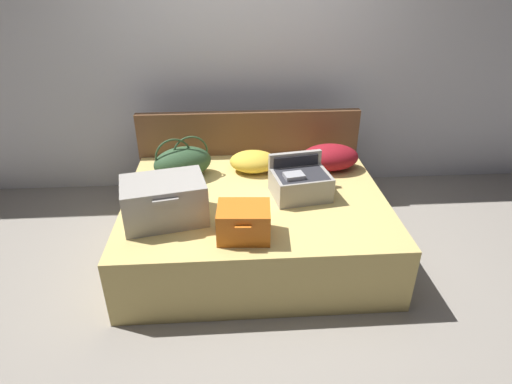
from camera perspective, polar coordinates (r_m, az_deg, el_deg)
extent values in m
plane|color=gray|center=(3.23, 0.35, -11.72)|extent=(12.00, 12.00, 0.00)
cube|color=silver|center=(4.18, -1.33, 17.76)|extent=(8.00, 0.10, 2.60)
cube|color=tan|center=(3.40, -0.13, -4.17)|extent=(1.98, 1.57, 0.49)
cube|color=brown|center=(4.03, -0.91, 4.60)|extent=(2.02, 0.08, 0.89)
cube|color=gray|center=(2.99, -12.09, -1.48)|extent=(0.62, 0.48, 0.25)
cube|color=#28282D|center=(2.98, -12.16, -0.85)|extent=(0.54, 0.42, 0.18)
cube|color=#B21E19|center=(2.88, -14.19, 0.27)|extent=(0.11, 0.08, 0.04)
cube|color=#99999E|center=(2.96, -10.84, 1.46)|extent=(0.13, 0.10, 0.04)
cube|color=gray|center=(2.92, -12.38, 1.05)|extent=(0.62, 0.48, 0.04)
cube|color=gray|center=(2.76, -11.97, -1.23)|extent=(0.17, 0.06, 0.02)
cube|color=gray|center=(3.24, 6.03, 0.84)|extent=(0.46, 0.36, 0.19)
cube|color=#28282D|center=(3.23, 6.06, 1.29)|extent=(0.41, 0.32, 0.13)
cube|color=#99999E|center=(3.14, 5.09, 2.13)|extent=(0.16, 0.13, 0.04)
cube|color=gray|center=(3.36, 5.17, 2.96)|extent=(0.42, 0.10, 0.30)
cube|color=#28282D|center=(3.34, 5.30, 2.78)|extent=(0.35, 0.07, 0.25)
cube|color=#D16619|center=(2.78, -1.63, -4.52)|extent=(0.36, 0.29, 0.16)
cube|color=#28282D|center=(2.77, -1.64, -4.11)|extent=(0.31, 0.26, 0.11)
cube|color=black|center=(2.71, -2.93, -3.29)|extent=(0.10, 0.09, 0.04)
cube|color=#D16619|center=(2.72, -1.66, -2.62)|extent=(0.36, 0.29, 0.06)
cube|color=#D16619|center=(2.61, -1.74, -4.88)|extent=(0.10, 0.03, 0.02)
ellipsoid|color=#2D4C2D|center=(3.57, -9.74, 3.91)|extent=(0.55, 0.44, 0.25)
torus|color=#2D4C2D|center=(3.53, -10.95, 4.73)|extent=(0.29, 0.11, 0.30)
torus|color=#2D4C2D|center=(3.56, -8.72, 5.13)|extent=(0.29, 0.11, 0.30)
ellipsoid|color=gold|center=(3.63, -0.33, 4.09)|extent=(0.43, 0.34, 0.17)
ellipsoid|color=maroon|center=(3.71, 9.79, 4.58)|extent=(0.51, 0.33, 0.22)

